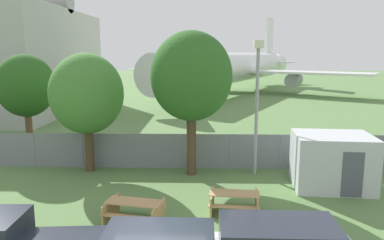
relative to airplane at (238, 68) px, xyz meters
name	(u,v)px	position (x,y,z in m)	size (l,w,h in m)	color
perimeter_fence	(181,151)	(-6.19, -37.31, -2.86)	(56.07, 0.07, 1.81)	gray
airplane	(238,68)	(0.00, 0.00, 0.00)	(35.91, 43.69, 12.25)	white
portable_cabin	(332,161)	(0.63, -39.85, -2.58)	(3.46, 2.82, 2.38)	silver
picnic_bench_near_cabin	(134,209)	(-7.44, -43.60, -3.28)	(2.22, 1.77, 0.76)	tan
picnic_bench_open_grass	(234,200)	(-3.87, -42.67, -3.29)	(1.97, 1.57, 0.76)	tan
tree_near_hangar	(191,77)	(-5.61, -38.25, 1.00)	(3.86, 3.86, 6.92)	#4C3823
tree_left_of_cabin	(26,86)	(-15.40, -34.41, 0.21)	(3.33, 3.33, 5.83)	brown
tree_behind_benches	(87,94)	(-10.74, -37.85, 0.13)	(3.59, 3.59, 5.89)	#4C3823
light_mast	(257,92)	(-2.49, -38.09, 0.28)	(0.44, 0.44, 6.45)	#99999E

